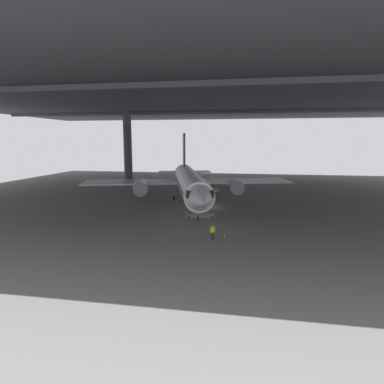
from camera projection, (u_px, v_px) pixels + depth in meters
ground_plane at (205, 207)px, 52.77m from camera, size 110.00×110.00×0.00m
hangar_structure at (214, 100)px, 63.32m from camera, size 121.00×99.00×19.00m
airplane_main at (189, 182)px, 55.67m from camera, size 37.82×38.38×12.08m
boarding_stairs at (200, 212)px, 45.58m from camera, size 4.54×2.49×4.79m
crew_worker_near_nose at (213, 231)px, 35.04m from camera, size 0.51×0.35×1.67m
crew_worker_by_stairs at (198, 214)px, 43.23m from camera, size 0.35×0.51×1.68m
traffic_cone_orange at (224, 236)px, 35.69m from camera, size 0.36×0.36×0.60m
baggage_tug at (215, 190)px, 67.19m from camera, size 1.64×2.39×0.90m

